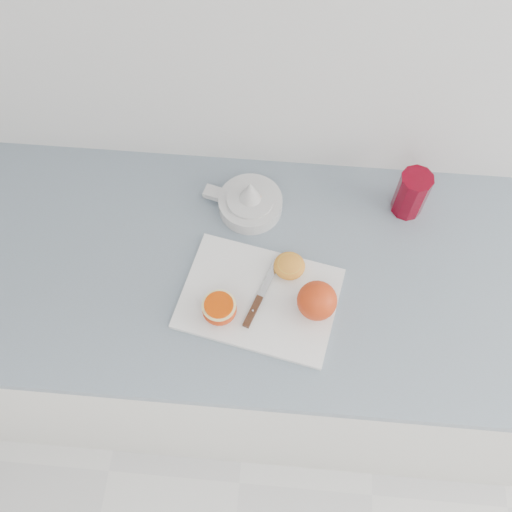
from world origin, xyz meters
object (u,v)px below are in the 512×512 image
object	(u,v)px
cutting_board	(259,298)
red_tumbler	(411,195)
half_orange	(219,309)
citrus_juicer	(250,202)
counter	(316,339)

from	to	relation	value
cutting_board	red_tumbler	distance (m)	0.43
half_orange	citrus_juicer	bearing A→B (deg)	82.09
counter	cutting_board	size ratio (longest dim) A/B	6.83
half_orange	red_tumbler	size ratio (longest dim) A/B	0.60
cutting_board	citrus_juicer	distance (m)	0.24
half_orange	red_tumbler	xyz separation A→B (m)	(0.41, 0.31, 0.02)
cutting_board	citrus_juicer	xyz separation A→B (m)	(-0.04, 0.24, 0.02)
cutting_board	half_orange	bearing A→B (deg)	-151.46
counter	cutting_board	world-z (taller)	cutting_board
cutting_board	red_tumbler	size ratio (longest dim) A/B	2.72
half_orange	red_tumbler	distance (m)	0.52
counter	cutting_board	distance (m)	0.49
citrus_juicer	red_tumbler	xyz separation A→B (m)	(0.37, 0.03, 0.03)
counter	red_tumbler	size ratio (longest dim) A/B	18.58
counter	red_tumbler	distance (m)	0.56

